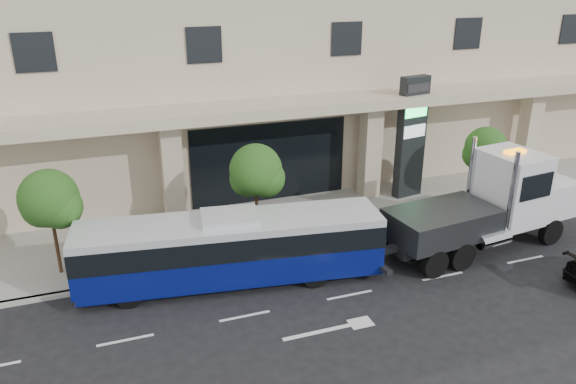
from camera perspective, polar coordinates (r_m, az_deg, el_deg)
name	(u,v)px	position (r m, az deg, el deg)	size (l,w,h in m)	color
ground	(333,276)	(22.26, 4.60, -8.46)	(120.00, 120.00, 0.00)	black
sidewalk	(290,223)	(26.33, 0.17, -3.17)	(120.00, 6.00, 0.15)	gray
curb	(314,251)	(23.82, 2.64, -6.04)	(120.00, 0.30, 0.15)	gray
tree_left	(50,202)	(22.61, -23.01, -0.96)	(2.27, 2.20, 4.22)	#422B19
tree_mid	(257,174)	(23.30, -3.21, 1.87)	(2.28, 2.20, 4.38)	#422B19
tree_right	(486,151)	(28.64, 19.46, 3.99)	(2.10, 2.00, 4.04)	#422B19
city_bus	(231,248)	(21.19, -5.81, -5.65)	(11.55, 3.93, 2.87)	black
tow_truck	(492,205)	(25.18, 19.98, -1.25)	(10.17, 3.47, 4.61)	#2D3033
signage_pylon	(411,137)	(29.01, 12.39, 5.49)	(1.62, 0.84, 6.19)	black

